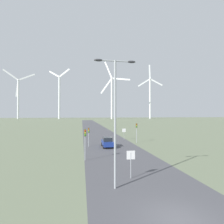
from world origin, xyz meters
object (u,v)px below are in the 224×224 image
at_px(traffic_light_post_near_right, 137,129).
at_px(car_approaching, 107,142).
at_px(wind_turbine_left, 59,94).
at_px(stop_sign_far, 124,132).
at_px(stop_sign_near, 131,159).
at_px(traffic_light_post_near_left, 85,138).
at_px(wind_turbine_far_left, 18,95).
at_px(traffic_light_post_mid_left, 89,133).
at_px(wind_turbine_center, 112,94).
at_px(wind_turbine_right, 150,95).
at_px(streetlamp, 115,108).

relative_size(traffic_light_post_near_right, car_approaching, 0.98).
bearing_deg(wind_turbine_left, traffic_light_post_near_right, -78.31).
bearing_deg(stop_sign_far, stop_sign_near, -102.25).
height_order(stop_sign_far, traffic_light_post_near_left, traffic_light_post_near_left).
xyz_separation_m(stop_sign_near, wind_turbine_far_left, (-85.22, 225.15, 28.99)).
relative_size(traffic_light_post_near_right, traffic_light_post_mid_left, 1.17).
height_order(traffic_light_post_mid_left, wind_turbine_center, wind_turbine_center).
bearing_deg(wind_turbine_right, stop_sign_near, -112.60).
distance_m(streetlamp, stop_sign_far, 26.90).
xyz_separation_m(traffic_light_post_mid_left, wind_turbine_far_left, (-81.96, 208.35, 28.24)).
relative_size(streetlamp, car_approaching, 2.53).
relative_size(stop_sign_far, wind_turbine_left, 0.04).
relative_size(streetlamp, wind_turbine_far_left, 0.17).
height_order(traffic_light_post_mid_left, car_approaching, traffic_light_post_mid_left).
xyz_separation_m(traffic_light_post_near_right, wind_turbine_left, (-38.89, 187.89, 28.18)).
xyz_separation_m(traffic_light_post_near_left, wind_turbine_far_left, (-81.13, 218.08, 27.83)).
relative_size(stop_sign_near, traffic_light_post_near_left, 0.64).
xyz_separation_m(stop_sign_near, wind_turbine_left, (-32.06, 207.35, 29.35)).
relative_size(wind_turbine_far_left, wind_turbine_center, 0.88).
relative_size(stop_sign_far, car_approaching, 0.64).
relative_size(stop_sign_near, traffic_light_post_near_right, 0.63).
xyz_separation_m(streetlamp, wind_turbine_right, (88.48, 210.04, 26.01)).
bearing_deg(wind_turbine_left, wind_turbine_right, 0.37).
bearing_deg(wind_turbine_center, traffic_light_post_mid_left, -101.10).
relative_size(wind_turbine_far_left, wind_turbine_right, 0.86).
height_order(traffic_light_post_near_left, traffic_light_post_mid_left, traffic_light_post_near_left).
relative_size(stop_sign_far, traffic_light_post_near_right, 0.65).
bearing_deg(stop_sign_near, stop_sign_far, 77.75).
bearing_deg(streetlamp, traffic_light_post_near_left, 103.93).
relative_size(traffic_light_post_near_left, wind_turbine_center, 0.06).
xyz_separation_m(traffic_light_post_near_left, traffic_light_post_near_right, (10.92, 12.39, 0.01)).
xyz_separation_m(wind_turbine_left, wind_turbine_center, (63.75, -12.39, -0.02)).
distance_m(streetlamp, car_approaching, 18.55).
distance_m(stop_sign_near, wind_turbine_far_left, 242.47).
height_order(traffic_light_post_near_left, wind_turbine_right, wind_turbine_right).
distance_m(stop_sign_far, car_approaching, 9.50).
relative_size(streetlamp, traffic_light_post_mid_left, 3.01).
bearing_deg(wind_turbine_right, wind_turbine_far_left, 174.34).
distance_m(stop_sign_near, traffic_light_post_near_right, 20.65).
xyz_separation_m(wind_turbine_far_left, wind_turbine_right, (171.84, -17.02, 1.73)).
distance_m(streetlamp, wind_turbine_far_left, 243.10).
height_order(car_approaching, wind_turbine_left, wind_turbine_left).
height_order(stop_sign_near, wind_turbine_center, wind_turbine_center).
distance_m(stop_sign_near, wind_turbine_left, 211.85).
bearing_deg(stop_sign_far, wind_turbine_right, 66.17).
bearing_deg(traffic_light_post_near_left, traffic_light_post_near_right, 48.60).
height_order(stop_sign_far, wind_turbine_left, wind_turbine_left).
distance_m(streetlamp, traffic_light_post_mid_left, 19.18).
bearing_deg(traffic_light_post_near_right, wind_turbine_right, 67.08).
relative_size(car_approaching, wind_turbine_left, 0.07).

